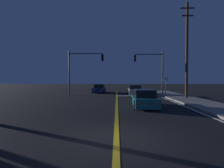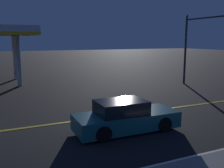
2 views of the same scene
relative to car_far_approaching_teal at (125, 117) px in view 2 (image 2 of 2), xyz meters
name	(u,v)px [view 2 (image 2 of 2)]	position (x,y,z in m)	size (l,w,h in m)	color
lane_line_center	(132,113)	(-2.12, 1.51, -0.58)	(0.20, 31.83, 0.01)	gold
lane_line_edge_right	(207,153)	(3.19, 1.51, -0.58)	(0.16, 31.83, 0.01)	silver
car_far_approaching_teal	(125,117)	(0.00, 0.00, 0.00)	(1.84, 4.54, 1.34)	#195960
traffic_signal_far_left	(200,38)	(-6.80, 10.28, 3.41)	(4.68, 0.28, 5.93)	#38383D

